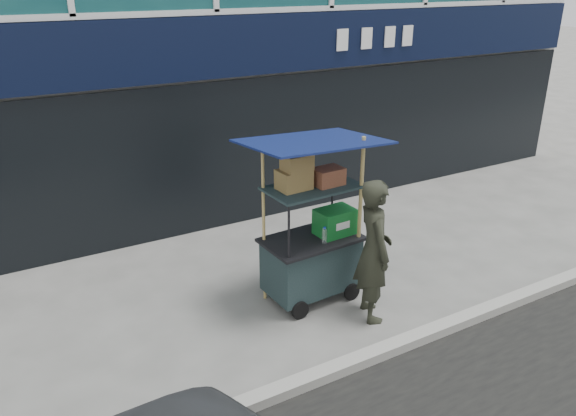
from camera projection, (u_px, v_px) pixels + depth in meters
ground at (366, 348)px, 6.34m from camera, size 80.00×80.00×0.00m
curb at (378, 353)px, 6.15m from camera, size 80.00×0.18×0.12m
vendor_cart at (313, 243)px, 7.07m from camera, size 1.68×1.22×2.19m
vendor_man at (374, 251)px, 6.62m from camera, size 0.61×0.75×1.78m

